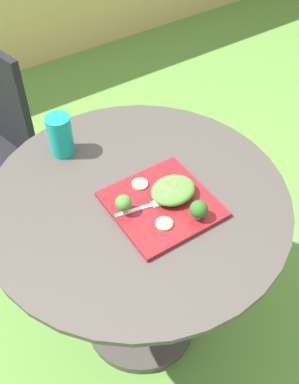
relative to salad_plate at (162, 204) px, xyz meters
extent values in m
plane|color=#568438|center=(-0.04, 0.07, -0.76)|extent=(12.00, 12.00, 0.00)
cylinder|color=#423D38|center=(-0.04, 0.07, -0.02)|extent=(0.90, 0.90, 0.02)
cylinder|color=#423D38|center=(-0.04, 0.07, -0.37)|extent=(0.06, 0.06, 0.70)
cylinder|color=#423D38|center=(-0.04, 0.07, -0.74)|extent=(0.44, 0.44, 0.04)
cylinder|color=black|center=(-0.15, 0.73, -0.54)|extent=(0.02, 0.02, 0.43)
cube|color=maroon|center=(0.00, 0.00, 0.00)|extent=(0.28, 0.28, 0.01)
cylinder|color=#149989|center=(-0.13, 0.36, 0.06)|extent=(0.08, 0.08, 0.14)
cylinder|color=#118275|center=(-0.13, 0.36, 0.04)|extent=(0.07, 0.07, 0.10)
cube|color=silver|center=(-0.08, 0.02, 0.01)|extent=(0.11, 0.03, 0.00)
cube|color=silver|center=(-0.01, 0.00, 0.01)|extent=(0.05, 0.03, 0.00)
ellipsoid|color=#519338|center=(0.04, 0.00, 0.03)|extent=(0.13, 0.11, 0.05)
cylinder|color=#99B770|center=(-0.11, 0.03, 0.02)|extent=(0.02, 0.02, 0.02)
sphere|color=#427F33|center=(-0.11, 0.03, 0.04)|extent=(0.05, 0.05, 0.05)
cylinder|color=#99B770|center=(0.05, -0.10, 0.01)|extent=(0.02, 0.02, 0.01)
sphere|color=#285B1E|center=(0.05, -0.10, 0.04)|extent=(0.05, 0.05, 0.05)
cylinder|color=#8EB766|center=(-0.04, -0.07, 0.01)|extent=(0.05, 0.05, 0.01)
cylinder|color=#8EB766|center=(-0.01, 0.09, 0.01)|extent=(0.05, 0.05, 0.01)
camera|label=1|loc=(-0.50, -0.70, 0.97)|focal=42.78mm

